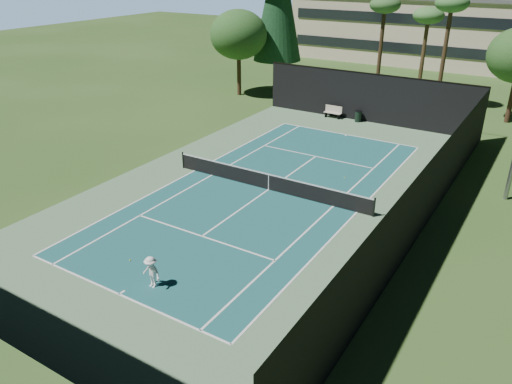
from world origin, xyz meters
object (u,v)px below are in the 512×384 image
tennis_ball_d (225,144)px  tennis_ball_a (130,260)px  player (151,272)px  tennis_ball_c (345,178)px  tennis_ball_b (300,167)px  tennis_net (269,181)px  park_bench (333,111)px  trash_bin (358,116)px

tennis_ball_d → tennis_ball_a: bearing=-70.4°
player → tennis_ball_c: 14.93m
tennis_ball_c → tennis_ball_a: bearing=-108.2°
tennis_ball_b → tennis_net: bearing=-90.6°
tennis_net → tennis_ball_b: size_ratio=171.88×
player → park_bench: player is taller
tennis_ball_a → tennis_ball_c: size_ratio=0.98×
tennis_net → tennis_ball_a: bearing=-98.1°
tennis_ball_c → tennis_ball_d: bearing=173.0°
tennis_net → trash_bin: 15.59m
tennis_net → tennis_ball_a: 9.97m
tennis_net → player: player is taller
tennis_ball_a → tennis_ball_b: 13.93m
tennis_net → tennis_ball_b: tennis_net is taller
tennis_ball_a → tennis_ball_b: (1.44, 13.86, 0.00)m
park_bench → trash_bin: 2.25m
player → tennis_ball_d: 17.64m
tennis_ball_b → park_bench: bearing=103.8°
tennis_net → park_bench: size_ratio=8.60×
tennis_net → tennis_ball_d: size_ratio=194.61×
tennis_net → player: bearing=-85.9°
player → tennis_ball_d: size_ratio=21.54×
player → trash_bin: 26.37m
tennis_net → trash_bin: bearing=92.0°
tennis_ball_d → trash_bin: size_ratio=0.07×
player → park_bench: 26.56m
tennis_ball_a → tennis_ball_d: 15.96m
tennis_ball_a → park_bench: bearing=93.1°
tennis_ball_a → tennis_ball_d: (-5.36, 15.04, -0.00)m
tennis_ball_a → tennis_ball_d: bearing=109.6°
player → tennis_ball_a: player is taller
tennis_ball_a → tennis_ball_b: size_ratio=1.00×
tennis_net → trash_bin: size_ratio=13.65×
tennis_ball_a → tennis_net: bearing=81.9°
tennis_ball_b → tennis_ball_a: bearing=-95.9°
tennis_ball_d → park_bench: park_bench is taller
tennis_net → trash_bin: (-0.55, 15.58, -0.08)m
tennis_ball_d → trash_bin: bearing=59.2°
tennis_net → tennis_ball_a: size_ratio=172.65×
tennis_ball_d → trash_bin: trash_bin is taller
tennis_ball_a → trash_bin: 25.45m
tennis_ball_c → tennis_ball_b: bearing=179.4°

